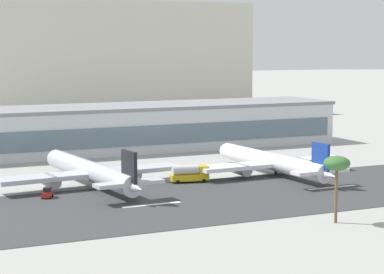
{
  "coord_description": "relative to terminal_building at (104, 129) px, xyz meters",
  "views": [
    {
      "loc": [
        -52.25,
        -133.17,
        30.04
      ],
      "look_at": [
        20.72,
        24.01,
        8.98
      ],
      "focal_mm": 69.42,
      "sensor_mm": 36.0,
      "label": 1
    }
  ],
  "objects": [
    {
      "name": "service_baggage_tug_0",
      "position": [
        -31.72,
        -60.05,
        -5.53
      ],
      "size": [
        2.95,
        3.58,
        2.2
      ],
      "rotation": [
        0.0,
        0.0,
        1.11
      ],
      "color": "#B2231E",
      "rests_on": "ground_plane"
    },
    {
      "name": "airliner_black_tail_gate_0",
      "position": [
        -19.9,
        -53.04,
        -3.33
      ],
      "size": [
        41.74,
        48.68,
        10.17
      ],
      "rotation": [
        0.0,
        0.0,
        1.67
      ],
      "color": "silver",
      "rests_on": "ground_plane"
    },
    {
      "name": "ground_plane",
      "position": [
        -14.56,
        -71.26,
        -6.57
      ],
      "size": [
        1400.0,
        1400.0,
        0.0
      ],
      "primitive_type": "plane",
      "color": "#9E9E99"
    },
    {
      "name": "runway_centreline_dash_5",
      "position": [
        26.52,
        -74.9,
        -6.49
      ],
      "size": [
        12.0,
        1.2,
        0.01
      ],
      "primitive_type": "cube",
      "color": "white",
      "rests_on": "runway_strip"
    },
    {
      "name": "distant_hotel_block",
      "position": [
        35.89,
        105.3,
        18.23
      ],
      "size": [
        129.65,
        28.72,
        49.61
      ],
      "primitive_type": "cube",
      "color": "beige",
      "rests_on": "ground_plane"
    },
    {
      "name": "terminal_building",
      "position": [
        0.0,
        0.0,
        0.0
      ],
      "size": [
        143.64,
        25.71,
        13.14
      ],
      "color": "silver",
      "rests_on": "ground_plane"
    },
    {
      "name": "airliner_navy_tail_gate_1",
      "position": [
        23.25,
        -56.84,
        -3.48
      ],
      "size": [
        39.44,
        46.5,
        9.7
      ],
      "rotation": [
        0.0,
        0.0,
        1.62
      ],
      "color": "white",
      "rests_on": "ground_plane"
    },
    {
      "name": "service_box_truck_2",
      "position": [
        39.5,
        -53.19,
        -4.79
      ],
      "size": [
        5.36,
        6.31,
        3.25
      ],
      "rotation": [
        0.0,
        0.0,
        5.31
      ],
      "color": "gold",
      "rests_on": "ground_plane"
    },
    {
      "name": "service_fuel_truck_1",
      "position": [
        1.37,
        -56.31,
        -4.55
      ],
      "size": [
        8.82,
        4.02,
        3.95
      ],
      "rotation": [
        0.0,
        0.0,
        6.11
      ],
      "color": "gold",
      "rests_on": "ground_plane"
    },
    {
      "name": "runway_strip",
      "position": [
        -14.56,
        -74.9,
        -6.53
      ],
      "size": [
        800.0,
        40.19,
        0.08
      ],
      "primitive_type": "cube",
      "color": "#38383A",
      "rests_on": "ground_plane"
    },
    {
      "name": "runway_centreline_dash_4",
      "position": [
        -15.21,
        -74.9,
        -6.49
      ],
      "size": [
        12.0,
        1.2,
        0.01
      ],
      "primitive_type": "cube",
      "color": "white",
      "rests_on": "runway_strip"
    },
    {
      "name": "palm_tree_0",
      "position": [
        8.16,
        -101.63,
        3.55
      ],
      "size": [
        4.57,
        4.57,
        11.64
      ],
      "color": "brown",
      "rests_on": "ground_plane"
    }
  ]
}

